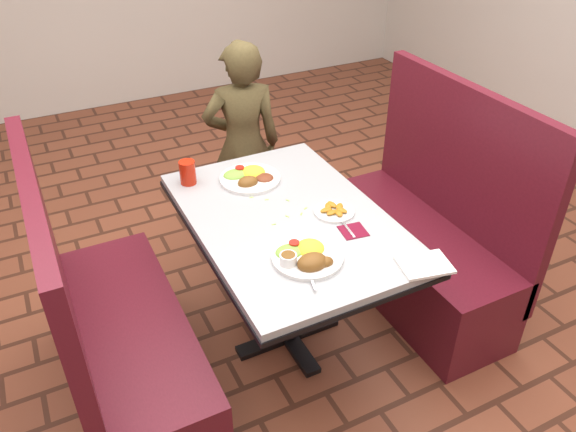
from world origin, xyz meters
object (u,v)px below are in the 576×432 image
object	(u,v)px
dining_table	(288,234)
booth_bench_right	(422,244)
booth_bench_left	(121,345)
plantain_plate	(334,211)
near_dinner_plate	(307,254)
far_dinner_plate	(249,175)
diner_person	(243,146)
red_tumbler	(188,172)

from	to	relation	value
dining_table	booth_bench_right	distance (m)	0.86
booth_bench_left	plantain_plate	size ratio (longest dim) A/B	6.67
near_dinner_plate	far_dinner_plate	size ratio (longest dim) A/B	0.97
booth_bench_left	diner_person	distance (m)	1.40
plantain_plate	far_dinner_plate	bearing A→B (deg)	116.63
booth_bench_left	far_dinner_plate	bearing A→B (deg)	25.37
dining_table	plantain_plate	xyz separation A→B (m)	(0.19, -0.07, 0.11)
dining_table	plantain_plate	bearing A→B (deg)	-19.30
diner_person	plantain_plate	size ratio (longest dim) A/B	6.93
near_dinner_plate	far_dinner_plate	world-z (taller)	near_dinner_plate
diner_person	far_dinner_plate	size ratio (longest dim) A/B	4.26
booth_bench_right	diner_person	world-z (taller)	diner_person
far_dinner_plate	plantain_plate	xyz separation A→B (m)	(0.22, -0.43, -0.02)
diner_person	near_dinner_plate	bearing A→B (deg)	91.35
dining_table	red_tumbler	distance (m)	0.58
dining_table	red_tumbler	size ratio (longest dim) A/B	10.51
booth_bench_left	booth_bench_right	bearing A→B (deg)	0.00
booth_bench_right	dining_table	bearing A→B (deg)	180.00
near_dinner_plate	far_dinner_plate	distance (m)	0.68
plantain_plate	booth_bench_left	bearing A→B (deg)	176.09
dining_table	booth_bench_right	xyz separation A→B (m)	(0.80, 0.00, -0.32)
far_dinner_plate	dining_table	bearing A→B (deg)	-86.21
booth_bench_left	dining_table	bearing A→B (deg)	0.00
plantain_plate	red_tumbler	xyz separation A→B (m)	(-0.49, 0.54, 0.05)
booth_bench_right	plantain_plate	xyz separation A→B (m)	(-0.60, -0.07, 0.43)
booth_bench_left	red_tumbler	distance (m)	0.84
near_dinner_plate	dining_table	bearing A→B (deg)	76.56
diner_person	red_tumbler	size ratio (longest dim) A/B	10.82
plantain_plate	booth_bench_right	bearing A→B (deg)	6.40
red_tumbler	far_dinner_plate	bearing A→B (deg)	-20.60
near_dinner_plate	plantain_plate	size ratio (longest dim) A/B	1.58
dining_table	far_dinner_plate	size ratio (longest dim) A/B	4.13
booth_bench_left	red_tumbler	bearing A→B (deg)	43.19
booth_bench_left	near_dinner_plate	size ratio (longest dim) A/B	4.23
dining_table	near_dinner_plate	xyz separation A→B (m)	(-0.07, -0.31, 0.13)
dining_table	far_dinner_plate	world-z (taller)	far_dinner_plate
dining_table	booth_bench_left	distance (m)	0.86
far_dinner_plate	red_tumbler	bearing A→B (deg)	159.40
diner_person	red_tumbler	xyz separation A→B (m)	(-0.48, -0.48, 0.18)
dining_table	diner_person	size ratio (longest dim) A/B	0.97
far_dinner_plate	plantain_plate	world-z (taller)	far_dinner_plate
booth_bench_right	red_tumbler	xyz separation A→B (m)	(-1.10, 0.47, 0.48)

